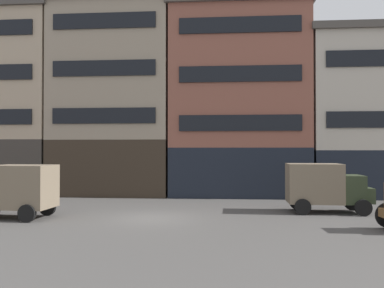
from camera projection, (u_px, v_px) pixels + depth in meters
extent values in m
plane|color=#4C4947|center=(151.00, 218.00, 18.80)|extent=(120.00, 120.00, 0.00)
cube|color=#38332D|center=(8.00, 166.00, 30.70)|extent=(8.70, 6.39, 4.12)
cube|color=tan|center=(8.00, 81.00, 30.80)|extent=(8.70, 6.39, 9.66)
cube|color=#47423D|center=(9.00, 18.00, 30.88)|extent=(9.20, 6.89, 0.50)
cube|color=#33281E|center=(116.00, 167.00, 30.02)|extent=(8.78, 6.39, 4.09)
cube|color=gray|center=(116.00, 77.00, 30.13)|extent=(8.78, 6.39, 10.07)
cube|color=#47423D|center=(117.00, 10.00, 30.21)|extent=(9.28, 6.89, 0.50)
cube|color=black|center=(104.00, 116.00, 26.83)|extent=(7.37, 0.12, 1.10)
cube|color=black|center=(104.00, 68.00, 26.88)|extent=(7.37, 0.12, 1.10)
cube|color=black|center=(104.00, 21.00, 26.93)|extent=(7.37, 0.12, 1.10)
cube|color=black|center=(238.00, 171.00, 29.29)|extent=(9.95, 6.39, 3.52)
cube|color=brown|center=(238.00, 82.00, 29.40)|extent=(9.95, 6.39, 10.12)
cube|color=#47423D|center=(238.00, 14.00, 29.48)|extent=(10.45, 6.89, 0.50)
cube|color=black|center=(240.00, 123.00, 26.10)|extent=(8.36, 0.12, 1.10)
cube|color=black|center=(240.00, 74.00, 26.15)|extent=(8.36, 0.12, 1.10)
cube|color=black|center=(240.00, 25.00, 26.20)|extent=(8.36, 0.12, 1.10)
cube|color=black|center=(362.00, 172.00, 28.59)|extent=(8.19, 6.39, 3.34)
cube|color=#B7AD9E|center=(361.00, 96.00, 28.68)|extent=(8.19, 6.39, 8.20)
cube|color=#47423D|center=(361.00, 38.00, 28.75)|extent=(8.69, 6.89, 0.50)
cube|color=black|center=(379.00, 119.00, 25.40)|extent=(6.88, 0.12, 1.10)
cube|color=black|center=(379.00, 58.00, 25.47)|extent=(6.88, 0.12, 1.10)
cube|color=#2D3823|center=(349.00, 189.00, 20.39)|extent=(1.46, 1.75, 1.50)
cube|color=#2D3823|center=(362.00, 195.00, 20.31)|extent=(0.96, 1.48, 0.80)
cube|color=#756651|center=(314.00, 183.00, 20.60)|extent=(2.87, 2.01, 2.10)
cube|color=silver|center=(357.00, 185.00, 20.34)|extent=(0.24, 1.37, 0.64)
cylinder|color=black|center=(352.00, 203.00, 21.27)|extent=(0.85, 0.25, 0.84)
cylinder|color=black|center=(363.00, 208.00, 19.38)|extent=(0.85, 0.25, 0.84)
cylinder|color=black|center=(297.00, 202.00, 21.61)|extent=(0.85, 0.25, 0.84)
cylinder|color=black|center=(303.00, 207.00, 19.73)|extent=(0.85, 0.25, 0.84)
cube|color=#756651|center=(24.00, 186.00, 18.77)|extent=(2.90, 2.04, 2.10)
cylinder|color=black|center=(27.00, 213.00, 17.72)|extent=(0.85, 0.26, 0.84)
cylinder|color=black|center=(48.00, 207.00, 19.60)|extent=(0.85, 0.26, 0.84)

